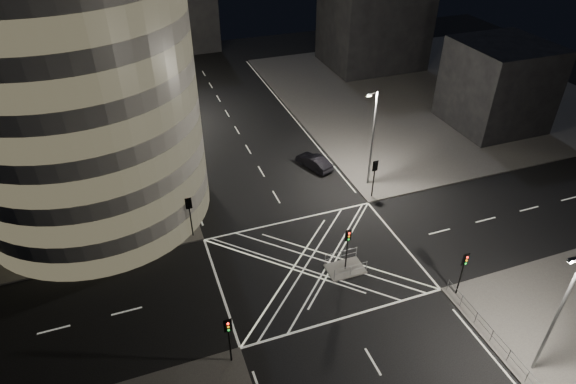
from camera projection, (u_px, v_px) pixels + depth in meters
name	position (u px, v px, depth m)	size (l,w,h in m)	color
ground	(315.00, 263.00, 39.53)	(120.00, 120.00, 0.00)	black
sidewalk_far_right	(431.00, 91.00, 68.40)	(42.00, 42.00, 0.15)	#4E4C49
central_island	(345.00, 269.00, 38.89)	(3.00, 2.00, 0.15)	slate
office_tower_curved	(11.00, 68.00, 40.99)	(30.00, 29.00, 27.20)	gray
office_block_rear	(24.00, 18.00, 59.45)	(24.00, 16.00, 22.00)	gray
building_right_far	(374.00, 15.00, 73.27)	(14.00, 12.00, 15.00)	black
building_right_near	(498.00, 85.00, 57.29)	(10.00, 10.00, 10.00)	black
tree_a	(163.00, 184.00, 40.92)	(4.90, 4.90, 7.28)	black
tree_b	(153.00, 145.00, 45.19)	(4.40, 4.40, 7.64)	black
tree_c	(147.00, 127.00, 50.44)	(3.88, 3.88, 6.25)	black
tree_d	(139.00, 93.00, 54.25)	(4.74, 4.74, 8.19)	black
tree_e	(136.00, 83.00, 59.54)	(4.34, 4.34, 6.80)	black
traffic_signal_fl	(189.00, 210.00, 40.67)	(0.55, 0.22, 4.00)	black
traffic_signal_nl	(229.00, 333.00, 30.17)	(0.55, 0.22, 4.00)	black
traffic_signal_fr	(374.00, 172.00, 45.57)	(0.55, 0.22, 4.00)	black
traffic_signal_nr	(463.00, 266.00, 35.07)	(0.55, 0.22, 4.00)	black
traffic_signal_island	(348.00, 242.00, 37.27)	(0.55, 0.22, 4.00)	black
street_lamp_left_near	(168.00, 155.00, 43.00)	(1.25, 0.25, 10.00)	slate
street_lamp_left_far	(146.00, 82.00, 56.90)	(1.25, 0.25, 10.00)	slate
street_lamp_right_far	(372.00, 136.00, 45.94)	(1.25, 0.25, 10.00)	slate
street_lamp_right_near	(558.00, 312.00, 28.19)	(1.25, 0.25, 10.00)	slate
railing_near_right	(500.00, 345.00, 32.07)	(0.06, 11.70, 1.10)	slate
railing_island_south	(351.00, 271.00, 37.84)	(2.80, 0.06, 1.10)	slate
railing_island_north	(341.00, 256.00, 39.23)	(2.80, 0.06, 1.10)	slate
sedan	(314.00, 162.00, 51.30)	(1.54, 4.41, 1.45)	black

